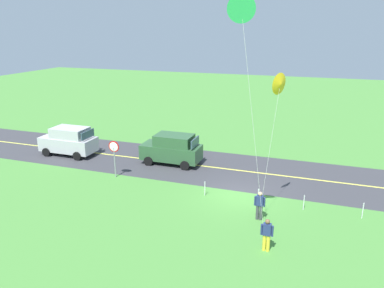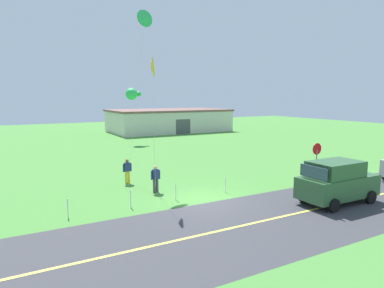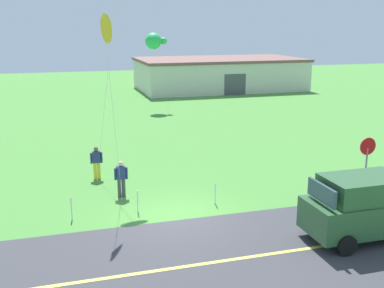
% 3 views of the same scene
% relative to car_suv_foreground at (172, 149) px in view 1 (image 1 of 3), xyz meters
% --- Properties ---
extents(ground_plane, '(120.00, 120.00, 0.10)m').
position_rel_car_suv_foreground_xyz_m(ground_plane, '(-5.81, 3.79, -1.20)').
color(ground_plane, '#478438').
extents(asphalt_road, '(120.00, 7.00, 0.00)m').
position_rel_car_suv_foreground_xyz_m(asphalt_road, '(-5.81, -0.21, -1.15)').
color(asphalt_road, '#38383D').
rests_on(asphalt_road, ground).
extents(road_centre_stripe, '(120.00, 0.16, 0.00)m').
position_rel_car_suv_foreground_xyz_m(road_centre_stripe, '(-5.81, -0.21, -1.15)').
color(road_centre_stripe, '#E5E04C').
rests_on(road_centre_stripe, asphalt_road).
extents(car_suv_foreground, '(4.40, 2.12, 2.24)m').
position_rel_car_suv_foreground_xyz_m(car_suv_foreground, '(0.00, 0.00, 0.00)').
color(car_suv_foreground, '#2D5633').
rests_on(car_suv_foreground, ground).
extents(car_parked_east_near, '(4.40, 2.12, 2.24)m').
position_rel_car_suv_foreground_xyz_m(car_parked_east_near, '(8.50, 0.77, 0.00)').
color(car_parked_east_near, '#B7B7BC').
rests_on(car_parked_east_near, ground).
extents(stop_sign, '(0.76, 0.08, 2.56)m').
position_rel_car_suv_foreground_xyz_m(stop_sign, '(2.67, 3.69, 0.65)').
color(stop_sign, gray).
rests_on(stop_sign, ground).
extents(person_adult_near, '(0.58, 0.22, 1.60)m').
position_rel_car_suv_foreground_xyz_m(person_adult_near, '(-7.52, 6.40, -0.29)').
color(person_adult_near, '#3F3F47').
rests_on(person_adult_near, ground).
extents(person_adult_companion, '(0.58, 0.22, 1.60)m').
position_rel_car_suv_foreground_xyz_m(person_adult_companion, '(-8.29, 9.19, -0.29)').
color(person_adult_companion, yellow).
rests_on(person_adult_companion, ground).
extents(kite_red_low, '(0.90, 1.50, 7.63)m').
position_rel_car_suv_foreground_xyz_m(kite_red_low, '(-8.04, 5.45, 5.90)').
color(kite_red_low, silver).
rests_on(kite_red_low, ground).
extents(kite_blue_mid, '(2.08, 0.50, 10.99)m').
position_rel_car_suv_foreground_xyz_m(kite_blue_mid, '(-6.80, 9.40, 9.23)').
color(kite_blue_mid, silver).
rests_on(kite_blue_mid, ground).
extents(fence_post_0, '(0.05, 0.05, 0.90)m').
position_rel_car_suv_foreground_xyz_m(fence_post_0, '(-12.71, 4.49, -0.70)').
color(fence_post_0, silver).
rests_on(fence_post_0, ground).
extents(fence_post_1, '(0.05, 0.05, 0.90)m').
position_rel_car_suv_foreground_xyz_m(fence_post_1, '(-9.70, 4.49, -0.70)').
color(fence_post_1, silver).
rests_on(fence_post_1, ground).
extents(fence_post_2, '(0.05, 0.05, 0.90)m').
position_rel_car_suv_foreground_xyz_m(fence_post_2, '(-7.16, 4.49, -0.70)').
color(fence_post_2, silver).
rests_on(fence_post_2, ground).
extents(fence_post_3, '(0.05, 0.05, 0.90)m').
position_rel_car_suv_foreground_xyz_m(fence_post_3, '(-3.93, 4.49, -0.70)').
color(fence_post_3, silver).
rests_on(fence_post_3, ground).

